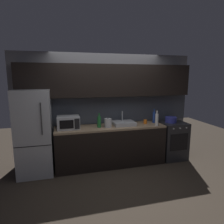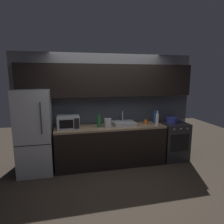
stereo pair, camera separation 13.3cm
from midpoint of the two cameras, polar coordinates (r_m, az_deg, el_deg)
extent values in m
plane|color=#2D261E|center=(3.87, 3.71, -20.52)|extent=(10.00, 10.00, 0.00)
cube|color=slate|center=(4.65, -0.64, 1.22)|extent=(4.16, 0.10, 2.50)
cube|color=#3D424C|center=(4.60, -0.50, 0.50)|extent=(4.16, 0.01, 0.60)
cube|color=black|center=(4.37, -0.05, 9.21)|extent=(3.83, 0.34, 0.70)
cube|color=black|center=(4.47, 0.47, -10.01)|extent=(2.42, 0.60, 0.86)
cube|color=#8C7256|center=(4.34, 0.48, -4.43)|extent=(2.42, 0.60, 0.04)
cube|color=#ADAFB5|center=(4.28, -20.83, -5.47)|extent=(0.68, 0.66, 1.74)
cube|color=black|center=(4.02, -21.32, -9.12)|extent=(0.67, 0.00, 0.01)
cylinder|color=#333333|center=(3.84, -19.11, -1.78)|extent=(0.02, 0.02, 0.61)
cube|color=#232326|center=(5.03, 18.10, -7.96)|extent=(0.60, 0.60, 0.90)
cube|color=black|center=(4.78, 20.00, -8.50)|extent=(0.45, 0.01, 0.40)
cylinder|color=#B2B2B7|center=(4.59, 18.57, -4.80)|extent=(0.03, 0.02, 0.03)
cylinder|color=#B2B2B7|center=(4.68, 20.31, -4.63)|extent=(0.03, 0.02, 0.03)
cylinder|color=#B2B2B7|center=(4.77, 21.98, -4.47)|extent=(0.03, 0.02, 0.03)
cube|color=#A8AAAF|center=(4.21, -11.74, -2.92)|extent=(0.46, 0.34, 0.27)
cube|color=black|center=(4.04, -12.28, -3.49)|extent=(0.28, 0.01, 0.18)
cube|color=black|center=(4.05, -9.35, -3.37)|extent=(0.10, 0.01, 0.22)
cube|color=#ADAFB5|center=(4.43, 4.41, -3.34)|extent=(0.48, 0.38, 0.08)
cylinder|color=silver|center=(4.53, 3.95, -1.11)|extent=(0.02, 0.02, 0.22)
cylinder|color=#B7BABF|center=(4.23, -0.31, -3.20)|extent=(0.16, 0.16, 0.19)
sphere|color=black|center=(4.21, -0.31, -1.78)|extent=(0.02, 0.02, 0.02)
cone|color=#B7BABF|center=(4.24, 0.99, -2.63)|extent=(0.03, 0.03, 0.05)
cylinder|color=silver|center=(4.44, 13.89, -2.32)|extent=(0.07, 0.07, 0.27)
cylinder|color=silver|center=(4.40, 13.99, -0.13)|extent=(0.03, 0.03, 0.07)
cylinder|color=#1E6B2D|center=(4.22, -2.91, -2.91)|extent=(0.08, 0.08, 0.24)
cylinder|color=#1E6B2D|center=(4.18, -2.93, -0.84)|extent=(0.03, 0.03, 0.07)
cylinder|color=#234299|center=(4.73, 13.15, -1.61)|extent=(0.07, 0.07, 0.26)
cylinder|color=#234299|center=(4.70, 13.23, 0.35)|extent=(0.03, 0.03, 0.07)
cylinder|color=orange|center=(4.61, 10.66, -2.87)|extent=(0.08, 0.08, 0.10)
cylinder|color=#333899|center=(4.87, 17.83, -2.37)|extent=(0.27, 0.27, 0.11)
cylinder|color=#333899|center=(4.86, 17.88, -1.60)|extent=(0.27, 0.27, 0.02)
camera|label=1|loc=(0.07, -89.11, 0.16)|focal=31.27mm
camera|label=2|loc=(0.07, 90.89, -0.16)|focal=31.27mm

